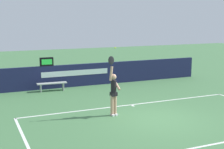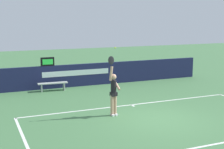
# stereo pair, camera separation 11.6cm
# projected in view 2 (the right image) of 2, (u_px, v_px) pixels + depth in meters

# --- Properties ---
(ground_plane) EXTENTS (60.00, 60.00, 0.00)m
(ground_plane) POSITION_uv_depth(u_px,v_px,m) (157.00, 119.00, 12.95)
(ground_plane) COLOR #477848
(court_lines) EXTENTS (10.59, 5.43, 0.00)m
(court_lines) POSITION_uv_depth(u_px,v_px,m) (161.00, 121.00, 12.69)
(court_lines) COLOR white
(court_lines) RESTS_ON ground
(back_wall) EXTENTS (14.20, 0.17, 1.32)m
(back_wall) POSITION_uv_depth(u_px,v_px,m) (95.00, 74.00, 19.45)
(back_wall) COLOR #181D43
(back_wall) RESTS_ON ground
(speed_display) EXTENTS (0.75, 0.17, 0.49)m
(speed_display) POSITION_uv_depth(u_px,v_px,m) (47.00, 62.00, 18.20)
(speed_display) COLOR black
(speed_display) RESTS_ON back_wall
(tennis_player) EXTENTS (0.49, 0.49, 2.51)m
(tennis_player) POSITION_uv_depth(u_px,v_px,m) (114.00, 91.00, 13.28)
(tennis_player) COLOR tan
(tennis_player) RESTS_ON ground
(tennis_ball) EXTENTS (0.07, 0.07, 0.07)m
(tennis_ball) POSITION_uv_depth(u_px,v_px,m) (115.00, 48.00, 12.94)
(tennis_ball) COLOR #CDE530
(courtside_bench_near) EXTENTS (1.66, 0.45, 0.46)m
(courtside_bench_near) POSITION_uv_depth(u_px,v_px,m) (53.00, 84.00, 17.91)
(courtside_bench_near) COLOR #B4B9B3
(courtside_bench_near) RESTS_ON ground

